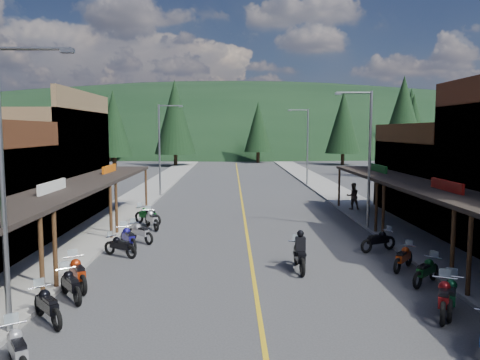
{
  "coord_description": "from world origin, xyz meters",
  "views": [
    {
      "loc": [
        -0.87,
        -18.72,
        5.74
      ],
      "look_at": [
        -0.38,
        7.31,
        3.0
      ],
      "focal_mm": 35.0,
      "sensor_mm": 36.0,
      "label": 1
    }
  ],
  "objects": [
    {
      "name": "ground",
      "position": [
        0.0,
        0.0,
        0.0
      ],
      "size": [
        220.0,
        220.0,
        0.0
      ],
      "primitive_type": "plane",
      "color": "#38383A",
      "rests_on": "ground"
    },
    {
      "name": "centerline",
      "position": [
        0.0,
        20.0,
        0.01
      ],
      "size": [
        0.15,
        90.0,
        0.01
      ],
      "primitive_type": "cube",
      "color": "gold",
      "rests_on": "ground"
    },
    {
      "name": "sidewalk_west",
      "position": [
        -8.7,
        20.0,
        0.07
      ],
      "size": [
        3.4,
        94.0,
        0.15
      ],
      "primitive_type": "cube",
      "color": "gray",
      "rests_on": "ground"
    },
    {
      "name": "sidewalk_east",
      "position": [
        8.7,
        20.0,
        0.07
      ],
      "size": [
        3.4,
        94.0,
        0.15
      ],
      "primitive_type": "cube",
      "color": "gray",
      "rests_on": "ground"
    },
    {
      "name": "shop_west_3",
      "position": [
        -13.78,
        11.3,
        3.52
      ],
      "size": [
        10.9,
        10.2,
        8.2
      ],
      "color": "brown",
      "rests_on": "ground"
    },
    {
      "name": "shop_east_3",
      "position": [
        13.75,
        11.3,
        2.53
      ],
      "size": [
        10.9,
        10.2,
        6.2
      ],
      "color": "#4C2D16",
      "rests_on": "ground"
    },
    {
      "name": "streetlight_0",
      "position": [
        -6.95,
        -6.0,
        4.46
      ],
      "size": [
        2.16,
        0.18,
        8.0
      ],
      "color": "gray",
      "rests_on": "ground"
    },
    {
      "name": "streetlight_1",
      "position": [
        -6.95,
        22.0,
        4.46
      ],
      "size": [
        2.16,
        0.18,
        8.0
      ],
      "color": "gray",
      "rests_on": "ground"
    },
    {
      "name": "streetlight_2",
      "position": [
        6.95,
        8.0,
        4.46
      ],
      "size": [
        2.16,
        0.18,
        8.0
      ],
      "color": "gray",
      "rests_on": "ground"
    },
    {
      "name": "streetlight_3",
      "position": [
        6.95,
        30.0,
        4.46
      ],
      "size": [
        2.16,
        0.18,
        8.0
      ],
      "color": "gray",
      "rests_on": "ground"
    },
    {
      "name": "ridge_hill",
      "position": [
        0.0,
        135.0,
        0.0
      ],
      "size": [
        310.0,
        140.0,
        60.0
      ],
      "primitive_type": "ellipsoid",
      "color": "black",
      "rests_on": "ground"
    },
    {
      "name": "pine_0",
      "position": [
        -40.0,
        62.0,
        6.48
      ],
      "size": [
        5.04,
        5.04,
        11.0
      ],
      "color": "black",
      "rests_on": "ground"
    },
    {
      "name": "pine_1",
      "position": [
        -24.0,
        70.0,
        7.24
      ],
      "size": [
        5.88,
        5.88,
        12.5
      ],
      "color": "black",
      "rests_on": "ground"
    },
    {
      "name": "pine_2",
      "position": [
        -10.0,
        58.0,
        7.99
      ],
      "size": [
        6.72,
        6.72,
        14.0
      ],
      "color": "black",
      "rests_on": "ground"
    },
    {
      "name": "pine_3",
      "position": [
        4.0,
        66.0,
        6.48
      ],
      "size": [
        5.04,
        5.04,
        11.0
      ],
      "color": "black",
      "rests_on": "ground"
    },
    {
      "name": "pine_4",
      "position": [
        18.0,
        60.0,
        7.24
      ],
      "size": [
        5.88,
        5.88,
        12.5
      ],
      "color": "black",
      "rests_on": "ground"
    },
    {
      "name": "pine_5",
      "position": [
        34.0,
        72.0,
        7.99
      ],
      "size": [
        6.72,
        6.72,
        14.0
      ],
      "color": "black",
      "rests_on": "ground"
    },
    {
      "name": "pine_7",
      "position": [
        -32.0,
        76.0,
        7.24
      ],
      "size": [
        5.88,
        5.88,
        12.5
      ],
      "color": "black",
      "rests_on": "ground"
    },
    {
      "name": "pine_8",
      "position": [
        -22.0,
        40.0,
        5.98
      ],
      "size": [
        4.48,
        4.48,
        10.0
      ],
      "color": "black",
      "rests_on": "ground"
    },
    {
      "name": "pine_9",
      "position": [
        24.0,
        45.0,
        6.38
      ],
      "size": [
        4.93,
        4.93,
        10.8
      ],
      "color": "black",
      "rests_on": "ground"
    },
    {
      "name": "pine_10",
      "position": [
        -18.0,
        50.0,
        6.78
      ],
      "size": [
        5.38,
        5.38,
        11.6
      ],
      "color": "black",
      "rests_on": "ground"
    },
    {
      "name": "pine_11",
      "position": [
        20.0,
        38.0,
        7.19
      ],
      "size": [
        5.82,
        5.82,
        12.4
      ],
      "color": "black",
      "rests_on": "ground"
    },
    {
      "name": "bike_west_4",
      "position": [
        -5.97,
        -7.99,
        0.6
      ],
      "size": [
        1.74,
        2.12,
        1.19
      ],
      "primitive_type": null,
      "rotation": [
        0.0,
        0.0,
        0.59
      ],
      "color": "#A09FA4",
      "rests_on": "ground"
    },
    {
      "name": "bike_west_5",
      "position": [
        -6.37,
        -5.13,
        0.59
      ],
      "size": [
        1.86,
        2.03,
        1.18
      ],
      "primitive_type": null,
      "rotation": [
        0.0,
        0.0,
        0.7
      ],
      "color": "black",
      "rests_on": "ground"
    },
    {
      "name": "bike_west_6",
      "position": [
        -6.34,
        -3.19,
        0.58
      ],
      "size": [
        1.72,
        2.05,
        1.16
      ],
      "primitive_type": null,
      "rotation": [
        0.0,
        0.0,
        0.61
      ],
      "color": "black",
      "rests_on": "ground"
    },
    {
      "name": "bike_west_7",
      "position": [
        -6.48,
        -2.05,
        0.64
      ],
      "size": [
        1.79,
        2.29,
        1.27
      ],
      "primitive_type": null,
      "rotation": [
        0.0,
        0.0,
        0.54
      ],
      "color": "#A32A0B",
      "rests_on": "ground"
    },
    {
      "name": "bike_west_8",
      "position": [
        -5.96,
        2.3,
        0.55
      ],
      "size": [
        1.96,
        1.56,
        1.09
      ],
      "primitive_type": null,
      "rotation": [
        0.0,
        0.0,
        1.01
      ],
      "color": "black",
      "rests_on": "ground"
    },
    {
      "name": "bike_west_9",
      "position": [
        -5.87,
        3.6,
        0.63
      ],
      "size": [
        1.71,
        2.27,
        1.25
      ],
      "primitive_type": null,
      "rotation": [
        0.0,
        0.0,
        0.51
      ],
      "color": "navy",
      "rests_on": "ground"
    },
    {
      "name": "bike_west_10",
      "position": [
        -5.56,
        5.02,
        0.58
      ],
      "size": [
        1.92,
        1.89,
        1.15
      ],
      "primitive_type": null,
      "rotation": [
        0.0,
        0.0,
        0.8
      ],
      "color": "#9E9DA3",
      "rests_on": "ground"
    },
    {
      "name": "bike_west_11",
      "position": [
        -5.54,
        8.42,
        0.63
      ],
      "size": [
        1.67,
        2.29,
        1.26
      ],
      "primitive_type": null,
      "rotation": [
        0.0,
        0.0,
        0.48
      ],
      "color": "#A6A6AB",
      "rests_on": "ground"
    },
    {
      "name": "bike_west_12",
      "position": [
        -6.01,
        9.65,
        0.63
      ],
      "size": [
        2.19,
        1.96,
        1.27
      ],
      "primitive_type": null,
      "rotation": [
        0.0,
        0.0,
        0.9
      ],
      "color": "#0E4719",
      "rests_on": "ground"
    },
    {
      "name": "bike_east_5",
      "position": [
        5.7,
        -4.84,
        0.64
      ],
      "size": [
        1.64,
        2.34,
        1.28
      ],
      "primitive_type": null,
      "rotation": [
        0.0,
        0.0,
        -0.45
      ],
      "color": "maroon",
      "rests_on": "ground"
    },
    {
      "name": "bike_east_6",
      "position": [
        6.02,
        -4.63,
        0.63
      ],
      "size": [
        1.63,
        2.29,
        1.25
      ],
      "primitive_type": null,
      "rotation": [
        0.0,
        0.0,
        -0.46
      ],
      "color": "#0B3A1F",
      "rests_on": "ground"
    },
    {
      "name": "bike_east_7",
      "position": [
        6.42,
        -1.83,
        0.57
      ],
      "size": [
        1.9,
        1.86,
        1.14
      ],
      "primitive_type": null,
      "rotation": [
        0.0,
        0.0,
        -0.8
      ],
      "color": "#0B3915",
      "rests_on": "ground"
    },
    {
      "name": "bike_east_8",
      "position": [
        6.25,
        0.05,
        0.56
      ],
      "size": [
        1.75,
        1.94,
        1.13
      ],
      "primitive_type": null,
      "rotation": [
        0.0,
        0.0,
        -0.68
      ],
      "color": "#A8320C",
      "rests_on": "ground"
    },
    {
      "name": "bike_east_9",
      "position": [
        6.15,
        3.02,
        0.58
      ],
      "size": [
        2.12,
        1.47,
        1.16
      ],
      "primitive_type": null,
      "rotation": [
        0.0,
        0.0,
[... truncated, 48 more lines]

